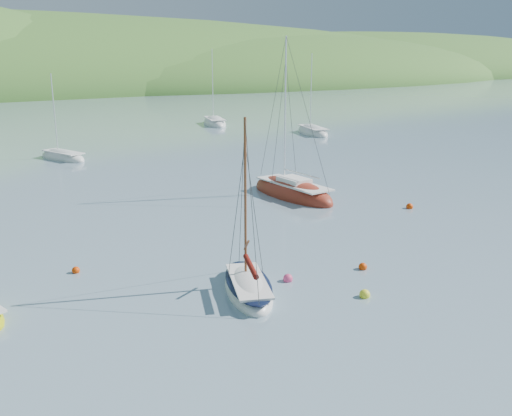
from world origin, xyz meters
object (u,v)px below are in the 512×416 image
distant_sloop_a (63,158)px  distant_sloop_b (215,123)px  daysailer_white (248,288)px  sloop_red (292,193)px  distant_sloop_d (313,133)px

distant_sloop_a → distant_sloop_b: (25.82, 16.81, 0.03)m
daysailer_white → distant_sloop_b: size_ratio=0.71×
sloop_red → distant_sloop_b: 43.82m
distant_sloop_a → distant_sloop_b: 30.81m
daysailer_white → distant_sloop_d: bearing=70.6°
sloop_red → distant_sloop_a: (-11.06, 24.45, -0.07)m
daysailer_white → distant_sloop_b: bearing=84.8°
distant_sloop_b → distant_sloop_d: bearing=-50.9°
distant_sloop_b → daysailer_white: bearing=-99.8°
distant_sloop_d → distant_sloop_a: bearing=-162.5°
daysailer_white → distant_sloop_a: distant_sloop_a is taller
daysailer_white → distant_sloop_b: 60.82m
distant_sloop_a → daysailer_white: bearing=-111.9°
distant_sloop_b → distant_sloop_d: 16.65m
distant_sloop_b → distant_sloop_d: distant_sloop_b is taller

